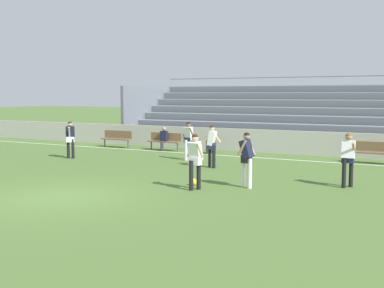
{
  "coord_description": "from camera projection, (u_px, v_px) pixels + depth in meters",
  "views": [
    {
      "loc": [
        9.6,
        -10.08,
        2.85
      ],
      "look_at": [
        1.33,
        5.31,
        1.08
      ],
      "focal_mm": 45.81,
      "sensor_mm": 36.0,
      "label": 1
    }
  ],
  "objects": [
    {
      "name": "soccer_ball",
      "position": [
        194.0,
        182.0,
        15.39
      ],
      "size": [
        0.22,
        0.22,
        0.22
      ],
      "primitive_type": "sphere",
      "color": "yellow",
      "rests_on": "ground"
    },
    {
      "name": "player_white_pressing_high",
      "position": [
        195.0,
        157.0,
        14.57
      ],
      "size": [
        0.49,
        0.47,
        1.68
      ],
      "color": "black",
      "rests_on": "ground"
    },
    {
      "name": "player_dark_wide_left",
      "position": [
        70.0,
        136.0,
        21.81
      ],
      "size": [
        0.49,
        0.63,
        1.65
      ],
      "color": "black",
      "rests_on": "ground"
    },
    {
      "name": "player_white_wide_right",
      "position": [
        348.0,
        155.0,
        14.97
      ],
      "size": [
        0.45,
        0.61,
        1.68
      ],
      "color": "black",
      "rests_on": "ground"
    },
    {
      "name": "player_dark_overlapping",
      "position": [
        247.0,
        155.0,
        14.93
      ],
      "size": [
        0.47,
        0.47,
        1.7
      ],
      "color": "white",
      "rests_on": "ground"
    },
    {
      "name": "bench_far_right",
      "position": [
        374.0,
        150.0,
        20.21
      ],
      "size": [
        1.8,
        0.4,
        0.9
      ],
      "color": "brown",
      "rests_on": "ground"
    },
    {
      "name": "ground_plane",
      "position": [
        60.0,
        197.0,
        13.65
      ],
      "size": [
        160.0,
        160.0,
        0.0
      ],
      "primitive_type": "plane",
      "color": "#4C6B30"
    },
    {
      "name": "bench_near_bin",
      "position": [
        117.0,
        137.0,
        26.39
      ],
      "size": [
        1.8,
        0.4,
        0.9
      ],
      "color": "brown",
      "rests_on": "ground"
    },
    {
      "name": "sideline_wall",
      "position": [
        237.0,
        140.0,
        24.66
      ],
      "size": [
        48.0,
        0.16,
        1.13
      ],
      "primitive_type": "cube",
      "color": "#BCB7AD",
      "rests_on": "ground"
    },
    {
      "name": "bleacher_stand",
      "position": [
        288.0,
        114.0,
        27.25
      ],
      "size": [
        18.73,
        5.91,
        3.94
      ],
      "color": "#9EA3AD",
      "rests_on": "ground"
    },
    {
      "name": "spectator_seated",
      "position": [
        164.0,
        137.0,
        24.85
      ],
      "size": [
        0.36,
        0.42,
        1.21
      ],
      "color": "#2D2D38",
      "rests_on": "ground"
    },
    {
      "name": "field_line_sideline",
      "position": [
        221.0,
        155.0,
        22.98
      ],
      "size": [
        44.0,
        0.12,
        0.01
      ],
      "primitive_type": "cube",
      "color": "white",
      "rests_on": "ground"
    },
    {
      "name": "bench_far_left",
      "position": [
        165.0,
        140.0,
        24.96
      ],
      "size": [
        1.8,
        0.4,
        0.9
      ],
      "color": "brown",
      "rests_on": "ground"
    },
    {
      "name": "player_white_on_ball",
      "position": [
        212.0,
        142.0,
        19.04
      ],
      "size": [
        0.6,
        0.45,
        1.66
      ],
      "color": "black",
      "rests_on": "ground"
    },
    {
      "name": "player_white_challenging",
      "position": [
        188.0,
        137.0,
        21.23
      ],
      "size": [
        0.54,
        0.44,
        1.67
      ],
      "color": "white",
      "rests_on": "ground"
    },
    {
      "name": "trash_bin",
      "position": [
        211.0,
        145.0,
        23.56
      ],
      "size": [
        0.49,
        0.49,
        0.83
      ],
      "primitive_type": "cylinder",
      "color": "#3D424C",
      "rests_on": "ground"
    }
  ]
}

